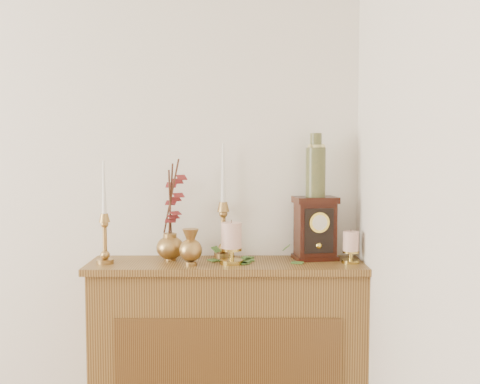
{
  "coord_description": "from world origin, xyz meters",
  "views": [
    {
      "loc": [
        1.45,
        -0.37,
        1.43
      ],
      "look_at": [
        1.45,
        2.05,
        1.25
      ],
      "focal_mm": 42.0,
      "sensor_mm": 36.0,
      "label": 1
    }
  ],
  "objects_px": {
    "bud_vase": "(191,248)",
    "candlestick_left": "(105,230)",
    "ginger_jar": "(174,214)",
    "mantel_clock": "(315,229)",
    "candlestick_center": "(223,220)",
    "ceramic_vase": "(316,168)"
  },
  "relations": [
    {
      "from": "bud_vase",
      "to": "candlestick_left",
      "type": "bearing_deg",
      "value": 172.74
    },
    {
      "from": "candlestick_left",
      "to": "ginger_jar",
      "type": "bearing_deg",
      "value": 19.32
    },
    {
      "from": "candlestick_left",
      "to": "mantel_clock",
      "type": "relative_size",
      "value": 1.57
    },
    {
      "from": "bud_vase",
      "to": "candlestick_center",
      "type": "bearing_deg",
      "value": 54.07
    },
    {
      "from": "bud_vase",
      "to": "mantel_clock",
      "type": "xyz_separation_m",
      "value": [
        0.55,
        0.14,
        0.06
      ]
    },
    {
      "from": "candlestick_center",
      "to": "ceramic_vase",
      "type": "distance_m",
      "value": 0.49
    },
    {
      "from": "bud_vase",
      "to": "mantel_clock",
      "type": "bearing_deg",
      "value": 14.21
    },
    {
      "from": "candlestick_center",
      "to": "bud_vase",
      "type": "bearing_deg",
      "value": -125.93
    },
    {
      "from": "candlestick_left",
      "to": "bud_vase",
      "type": "bearing_deg",
      "value": -7.26
    },
    {
      "from": "bud_vase",
      "to": "ginger_jar",
      "type": "distance_m",
      "value": 0.22
    },
    {
      "from": "candlestick_center",
      "to": "mantel_clock",
      "type": "distance_m",
      "value": 0.42
    },
    {
      "from": "ginger_jar",
      "to": "ceramic_vase",
      "type": "xyz_separation_m",
      "value": [
        0.64,
        -0.01,
        0.21
      ]
    },
    {
      "from": "bud_vase",
      "to": "ceramic_vase",
      "type": "bearing_deg",
      "value": 14.47
    },
    {
      "from": "bud_vase",
      "to": "ginger_jar",
      "type": "relative_size",
      "value": 0.35
    },
    {
      "from": "ginger_jar",
      "to": "bud_vase",
      "type": "bearing_deg",
      "value": -59.16
    },
    {
      "from": "candlestick_center",
      "to": "ginger_jar",
      "type": "height_order",
      "value": "candlestick_center"
    },
    {
      "from": "mantel_clock",
      "to": "candlestick_left",
      "type": "bearing_deg",
      "value": 175.9
    },
    {
      "from": "candlestick_left",
      "to": "bud_vase",
      "type": "distance_m",
      "value": 0.39
    },
    {
      "from": "candlestick_center",
      "to": "ginger_jar",
      "type": "distance_m",
      "value": 0.23
    },
    {
      "from": "candlestick_center",
      "to": "bud_vase",
      "type": "xyz_separation_m",
      "value": [
        -0.14,
        -0.19,
        -0.09
      ]
    },
    {
      "from": "bud_vase",
      "to": "mantel_clock",
      "type": "distance_m",
      "value": 0.58
    },
    {
      "from": "candlestick_left",
      "to": "ceramic_vase",
      "type": "relative_size",
      "value": 1.57
    }
  ]
}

